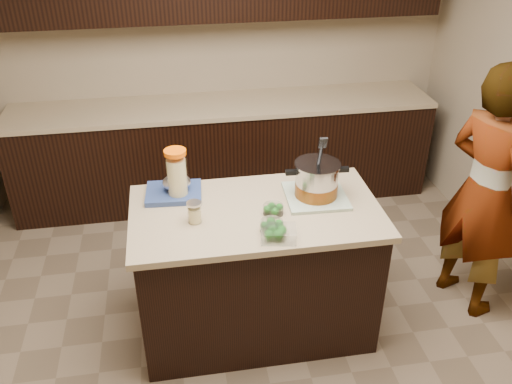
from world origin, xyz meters
The scene contains 13 objects.
ground_plane centered at (0.00, 0.00, 0.00)m, with size 4.00×4.00×0.00m, color brown.
room_shell centered at (0.00, 0.00, 1.71)m, with size 4.04×4.04×2.72m.
back_cabinets centered at (0.00, 1.74, 0.94)m, with size 3.60×0.63×2.33m.
island centered at (0.00, 0.00, 0.45)m, with size 1.46×0.81×0.90m.
dish_towel centered at (0.38, 0.08, 0.91)m, with size 0.36×0.36×0.02m, color #5D7E55.
stock_pot centered at (0.38, 0.08, 1.01)m, with size 0.38×0.28×0.38m.
lemonade_pitcher centered at (-0.44, 0.21, 1.05)m, with size 0.15×0.15×0.32m.
mason_jar centered at (-0.36, -0.07, 0.96)m, with size 0.10×0.10×0.14m.
broccoli_tub_left centered at (0.09, -0.06, 0.93)m, with size 0.14×0.14×0.06m.
broccoli_tub_right centered at (0.05, -0.22, 0.93)m, with size 0.17×0.17×0.06m.
broccoli_tub_rect centered at (0.07, -0.31, 0.93)m, with size 0.21×0.17×0.07m.
blue_tray centered at (-0.46, 0.25, 0.94)m, with size 0.35×0.29×0.13m.
person centered at (1.47, 0.03, 0.85)m, with size 0.62×0.41×1.70m, color gray.
Camera 1 is at (-0.44, -2.62, 2.60)m, focal length 38.00 mm.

